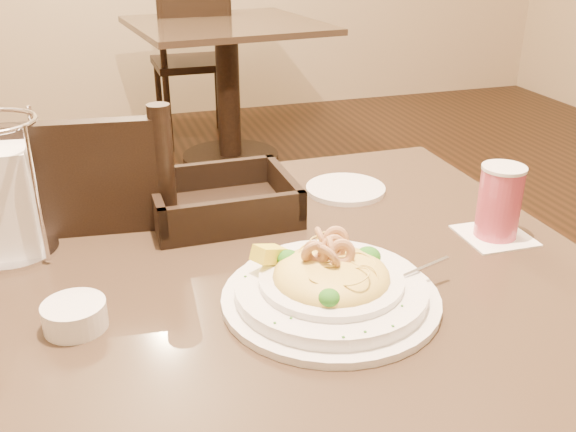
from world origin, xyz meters
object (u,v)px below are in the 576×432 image
object	(u,v)px
background_table	(227,68)
dining_chair_far	(193,56)
drink_glass	(499,203)
side_plate	(346,189)
main_table	(292,398)
pasta_bowl	(331,284)
napkin_caddy	(3,198)
butter_ramekin	(75,316)
dining_chair_near	(82,311)
bread_basket	(222,204)

from	to	relation	value
background_table	dining_chair_far	xyz separation A→B (m)	(-0.11, 0.36, 0.00)
drink_glass	background_table	bearing A→B (deg)	87.45
dining_chair_far	side_plate	xyz separation A→B (m)	(-0.15, -2.60, 0.23)
main_table	pasta_bowl	distance (m)	0.27
dining_chair_far	side_plate	distance (m)	2.61
napkin_caddy	drink_glass	bearing A→B (deg)	-13.25
pasta_bowl	napkin_caddy	bearing A→B (deg)	146.28
drink_glass	side_plate	bearing A→B (deg)	122.24
napkin_caddy	butter_ramekin	xyz separation A→B (m)	(0.09, -0.23, -0.07)
dining_chair_near	dining_chair_far	size ratio (longest dim) A/B	1.00
butter_ramekin	napkin_caddy	bearing A→B (deg)	110.55
main_table	pasta_bowl	bearing A→B (deg)	-75.13
dining_chair_far	pasta_bowl	size ratio (longest dim) A/B	2.91
drink_glass	napkin_caddy	bearing A→B (deg)	166.75
dining_chair_far	bread_basket	size ratio (longest dim) A/B	3.90
background_table	pasta_bowl	distance (m)	2.63
main_table	background_table	world-z (taller)	same
drink_glass	napkin_caddy	size ratio (longest dim) A/B	0.56
bread_basket	dining_chair_far	bearing A→B (deg)	81.50
pasta_bowl	drink_glass	size ratio (longest dim) A/B	2.68
background_table	butter_ramekin	world-z (taller)	butter_ramekin
bread_basket	napkin_caddy	distance (m)	0.34
main_table	dining_chair_near	world-z (taller)	dining_chair_near
background_table	napkin_caddy	bearing A→B (deg)	-109.98
drink_glass	butter_ramekin	world-z (taller)	drink_glass
pasta_bowl	bread_basket	distance (m)	0.32
dining_chair_far	drink_glass	bearing A→B (deg)	89.50
butter_ramekin	background_table	bearing A→B (deg)	73.52
side_plate	main_table	bearing A→B (deg)	-126.04
main_table	dining_chair_far	bearing A→B (deg)	83.21
pasta_bowl	drink_glass	distance (m)	0.34
pasta_bowl	side_plate	distance (m)	0.39
background_table	butter_ramekin	bearing A→B (deg)	-106.48
dining_chair_near	bread_basket	distance (m)	0.38
dining_chair_near	napkin_caddy	xyz separation A→B (m)	(-0.07, -0.17, 0.32)
main_table	drink_glass	bearing A→B (deg)	1.95
background_table	napkin_caddy	world-z (taller)	napkin_caddy
napkin_caddy	dining_chair_near	bearing A→B (deg)	67.26
side_plate	butter_ramekin	world-z (taller)	butter_ramekin
main_table	dining_chair_far	xyz separation A→B (m)	(0.34, 2.85, 0.00)
dining_chair_far	drink_glass	size ratio (longest dim) A/B	7.81
drink_glass	bread_basket	bearing A→B (deg)	152.22
napkin_caddy	side_plate	size ratio (longest dim) A/B	1.43
bread_basket	butter_ramekin	size ratio (longest dim) A/B	3.05
napkin_caddy	side_plate	world-z (taller)	napkin_caddy
background_table	dining_chair_near	bearing A→B (deg)	-109.75
dining_chair_near	napkin_caddy	world-z (taller)	napkin_caddy
background_table	pasta_bowl	size ratio (longest dim) A/B	3.11
pasta_bowl	bread_basket	bearing A→B (deg)	103.99
dining_chair_near	bread_basket	world-z (taller)	dining_chair_near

